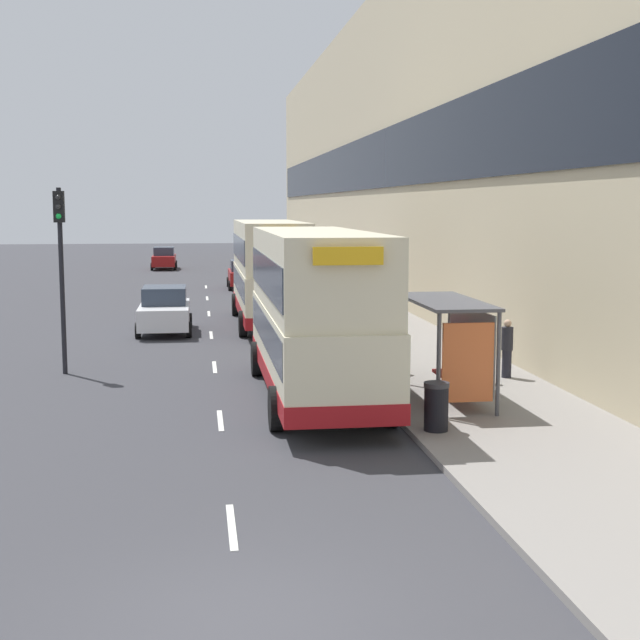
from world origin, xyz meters
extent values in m
plane|color=#38383D|center=(0.00, 0.00, 0.00)|extent=(220.00, 220.00, 0.00)
cube|color=gray|center=(6.50, 38.50, 0.07)|extent=(5.00, 93.00, 0.14)
cube|color=#C6B793|center=(10.50, 38.50, 8.13)|extent=(3.00, 93.00, 16.25)
cube|color=black|center=(8.96, 38.50, 7.31)|extent=(0.12, 89.28, 2.93)
cube|color=silver|center=(0.00, 3.11, 0.01)|extent=(0.12, 2.00, 0.01)
cube|color=silver|center=(0.00, 10.03, 0.01)|extent=(0.12, 2.00, 0.01)
cube|color=silver|center=(0.00, 16.94, 0.01)|extent=(0.12, 2.00, 0.01)
cube|color=silver|center=(0.00, 23.86, 0.01)|extent=(0.12, 2.00, 0.01)
cube|color=silver|center=(0.00, 30.77, 0.01)|extent=(0.12, 2.00, 0.01)
cube|color=silver|center=(0.00, 37.69, 0.01)|extent=(0.12, 2.00, 0.01)
cube|color=silver|center=(0.00, 44.61, 0.01)|extent=(0.12, 2.00, 0.01)
cube|color=#4C4C51|center=(5.60, 11.07, 2.58)|extent=(1.60, 4.20, 0.08)
cylinder|color=#4C4C51|center=(4.90, 9.07, 1.34)|extent=(0.10, 0.10, 2.40)
cylinder|color=#4C4C51|center=(4.90, 13.07, 1.34)|extent=(0.10, 0.10, 2.40)
cylinder|color=#4C4C51|center=(6.30, 9.07, 1.34)|extent=(0.10, 0.10, 2.40)
cylinder|color=#4C4C51|center=(6.30, 13.07, 1.34)|extent=(0.10, 0.10, 2.40)
cube|color=#99A8B2|center=(6.27, 11.07, 1.46)|extent=(0.04, 3.68, 1.92)
cube|color=#D86633|center=(5.60, 9.13, 1.39)|extent=(1.19, 0.10, 1.82)
cube|color=maroon|center=(5.85, 11.07, 0.59)|extent=(0.36, 2.80, 0.08)
cube|color=beige|center=(2.48, 12.03, 1.43)|extent=(2.55, 10.01, 1.85)
cube|color=beige|center=(2.48, 12.03, 3.33)|extent=(2.50, 9.71, 1.95)
cube|color=maroon|center=(2.48, 12.03, 0.72)|extent=(2.58, 10.06, 0.45)
cube|color=#2D3847|center=(2.48, 12.03, 1.79)|extent=(2.58, 9.41, 0.81)
cube|color=#2D3847|center=(2.48, 12.03, 3.23)|extent=(2.55, 9.41, 0.94)
cube|color=yellow|center=(2.48, 7.05, 3.95)|extent=(1.40, 0.08, 0.36)
cylinder|color=black|center=(1.20, 15.44, 0.50)|extent=(0.30, 1.00, 1.00)
cylinder|color=black|center=(3.75, 15.44, 0.50)|extent=(0.30, 1.00, 1.00)
cylinder|color=black|center=(1.20, 8.93, 0.50)|extent=(0.30, 1.00, 1.00)
cylinder|color=black|center=(3.75, 8.93, 0.50)|extent=(0.30, 1.00, 1.00)
cube|color=beige|center=(2.46, 26.47, 1.43)|extent=(2.55, 10.32, 1.85)
cube|color=beige|center=(2.46, 26.47, 3.33)|extent=(2.50, 10.01, 1.95)
cube|color=maroon|center=(2.46, 26.47, 0.72)|extent=(2.58, 10.37, 0.45)
cube|color=#2D3847|center=(2.46, 26.47, 1.79)|extent=(2.58, 9.70, 0.81)
cube|color=#2D3847|center=(2.46, 26.47, 3.23)|extent=(2.55, 9.70, 0.94)
cube|color=yellow|center=(2.46, 21.33, 3.95)|extent=(1.40, 0.08, 0.36)
cylinder|color=black|center=(1.19, 29.98, 0.50)|extent=(0.30, 1.00, 1.00)
cylinder|color=black|center=(3.74, 29.98, 0.50)|extent=(0.30, 1.00, 1.00)
cylinder|color=black|center=(1.19, 23.27, 0.50)|extent=(0.30, 1.00, 1.00)
cylinder|color=black|center=(3.74, 23.27, 0.50)|extent=(0.30, 1.00, 1.00)
cube|color=maroon|center=(-3.10, 60.66, 0.69)|extent=(1.75, 4.44, 0.79)
cube|color=#2D3847|center=(-3.10, 60.88, 1.41)|extent=(1.54, 2.13, 0.65)
cylinder|color=black|center=(-2.22, 59.29, 0.30)|extent=(0.20, 0.60, 0.60)
cylinder|color=black|center=(-3.97, 59.29, 0.30)|extent=(0.20, 0.60, 0.60)
cylinder|color=black|center=(-2.22, 62.04, 0.30)|extent=(0.20, 0.60, 0.60)
cylinder|color=black|center=(-3.97, 62.04, 0.30)|extent=(0.20, 0.60, 0.60)
cube|color=silver|center=(-1.78, 24.79, 0.71)|extent=(1.89, 4.48, 0.82)
cube|color=#2D3847|center=(-1.78, 25.01, 1.46)|extent=(1.66, 2.15, 0.67)
cylinder|color=black|center=(-0.83, 23.40, 0.30)|extent=(0.20, 0.60, 0.60)
cylinder|color=black|center=(-2.72, 23.40, 0.30)|extent=(0.20, 0.60, 0.60)
cylinder|color=black|center=(-0.83, 26.18, 0.30)|extent=(0.20, 0.60, 0.60)
cylinder|color=black|center=(-2.72, 26.18, 0.30)|extent=(0.20, 0.60, 0.60)
cube|color=maroon|center=(2.23, 43.28, 0.69)|extent=(1.72, 4.29, 0.78)
cube|color=#2D3847|center=(2.23, 43.07, 1.40)|extent=(1.51, 2.06, 0.64)
cylinder|color=black|center=(1.38, 44.61, 0.30)|extent=(0.20, 0.60, 0.60)
cylinder|color=black|center=(3.09, 44.61, 0.30)|extent=(0.20, 0.60, 0.60)
cylinder|color=black|center=(1.38, 41.95, 0.30)|extent=(0.20, 0.60, 0.60)
cylinder|color=black|center=(3.09, 41.95, 0.30)|extent=(0.20, 0.60, 0.60)
cylinder|color=#23232D|center=(7.03, 13.02, 0.52)|extent=(0.26, 0.26, 0.75)
cylinder|color=#997F51|center=(7.03, 13.02, 1.20)|extent=(0.31, 0.31, 0.63)
sphere|color=tan|center=(7.03, 13.02, 1.62)|extent=(0.20, 0.20, 0.20)
cylinder|color=#23232D|center=(4.95, 14.72, 0.54)|extent=(0.27, 0.27, 0.80)
cylinder|color=#26262D|center=(4.95, 14.72, 1.27)|extent=(0.33, 0.33, 0.67)
sphere|color=tan|center=(4.95, 14.72, 1.72)|extent=(0.22, 0.22, 0.22)
cylinder|color=#23232D|center=(8.08, 13.47, 0.53)|extent=(0.27, 0.27, 0.78)
cylinder|color=#26262D|center=(8.08, 13.47, 1.25)|extent=(0.33, 0.33, 0.65)
sphere|color=tan|center=(8.08, 13.47, 1.68)|extent=(0.21, 0.21, 0.21)
cylinder|color=black|center=(4.55, 7.94, 0.61)|extent=(0.52, 0.52, 0.95)
cylinder|color=#2D2D33|center=(4.55, 7.94, 1.14)|extent=(0.55, 0.55, 0.10)
cylinder|color=black|center=(-4.40, 16.51, 2.73)|extent=(0.14, 0.14, 5.45)
cube|color=black|center=(-4.40, 16.46, 4.90)|extent=(0.30, 0.24, 0.90)
sphere|color=#2D2D2D|center=(-4.40, 16.34, 5.17)|extent=(0.16, 0.16, 0.16)
sphere|color=#2D2D2D|center=(-4.40, 16.34, 4.90)|extent=(0.16, 0.16, 0.16)
sphere|color=#19D84C|center=(-4.40, 16.34, 4.63)|extent=(0.16, 0.16, 0.16)
camera|label=1|loc=(-0.44, -10.18, 4.92)|focal=50.00mm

